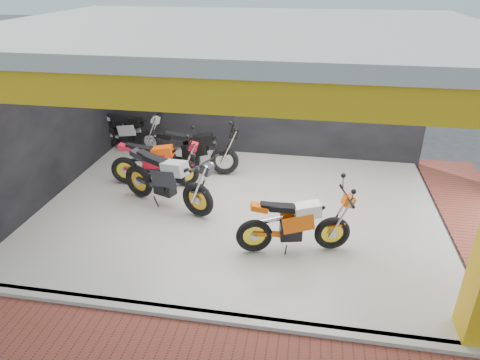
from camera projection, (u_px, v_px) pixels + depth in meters
name	position (u px, v px, depth m)	size (l,w,h in m)	color
ground	(217.00, 274.00, 7.05)	(80.00, 80.00, 0.00)	#2D2D30
showroom_floor	(238.00, 211.00, 8.80)	(8.00, 6.00, 0.10)	white
showroom_ceiling	(238.00, 29.00, 7.22)	(8.40, 6.40, 0.20)	beige
back_wall	(260.00, 91.00, 10.78)	(8.20, 0.20, 3.50)	black
left_wall	(40.00, 121.00, 8.67)	(0.20, 6.20, 3.50)	black
header_beam_front	(190.00, 92.00, 4.71)	(8.40, 0.30, 0.40)	gold
floor_kerb	(202.00, 316.00, 6.13)	(8.00, 0.20, 0.10)	white
moto_hero	(334.00, 218.00, 7.23)	(2.09, 0.77, 1.27)	#EE580A
moto_row_a	(197.00, 184.00, 8.17)	(2.39, 0.89, 1.46)	black
moto_row_b	(224.00, 148.00, 9.93)	(2.26, 0.84, 1.38)	black
moto_row_c	(184.00, 160.00, 9.39)	(2.12, 0.79, 1.30)	red
moto_row_d	(149.00, 131.00, 11.13)	(2.07, 0.76, 1.26)	#AFB2B8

